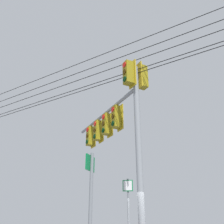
% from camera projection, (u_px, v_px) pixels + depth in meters
% --- Properties ---
extents(signal_mast_assembly, '(4.25, 3.95, 7.11)m').
position_uv_depth(signal_mast_assembly, '(118.00, 123.00, 10.02)').
color(signal_mast_assembly, gray).
rests_on(signal_mast_assembly, ground).
extents(route_sign_primary, '(0.38, 0.11, 2.94)m').
position_uv_depth(route_sign_primary, '(90.00, 213.00, 4.95)').
color(route_sign_primary, slate).
rests_on(route_sign_primary, ground).
extents(route_sign_secondary, '(0.11, 0.37, 3.19)m').
position_uv_depth(route_sign_secondary, '(128.00, 215.00, 9.09)').
color(route_sign_secondary, slate).
rests_on(route_sign_secondary, ground).
extents(overhead_wire_span, '(9.12, 28.01, 1.93)m').
position_uv_depth(overhead_wire_span, '(169.00, 47.00, 9.05)').
color(overhead_wire_span, black).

